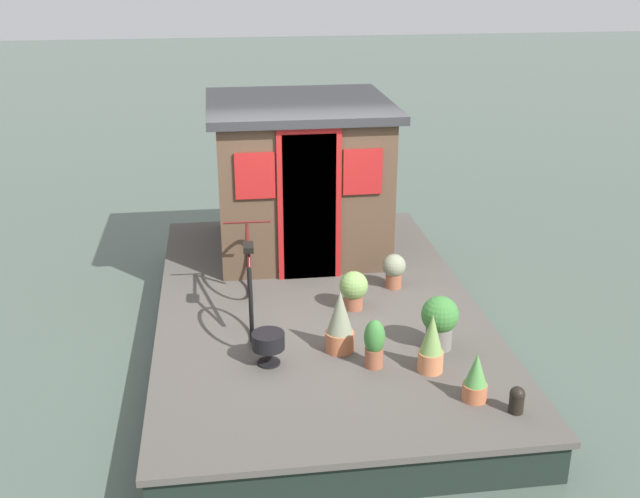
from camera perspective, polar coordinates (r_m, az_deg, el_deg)
ground_plane at (r=8.47m, az=-0.19°, el=-6.65°), size 60.00×60.00×0.00m
houseboat_deck at (r=8.37m, az=-0.19°, el=-5.34°), size 5.54×3.40×0.44m
houseboat_cabin at (r=9.47m, az=-1.54°, el=5.50°), size 2.15×2.20×1.87m
bicycle at (r=7.86m, az=-5.31°, el=-2.28°), size 1.80×0.50×0.88m
potted_plant_lavender at (r=6.95m, az=8.34°, el=-7.07°), size 0.23×0.23×0.57m
potted_plant_fern at (r=8.57m, az=5.56°, el=-1.50°), size 0.26×0.26×0.40m
potted_plant_mint at (r=6.63m, az=11.58°, el=-9.44°), size 0.21×0.21×0.44m
potted_plant_basil at (r=7.34m, az=8.95°, el=-5.27°), size 0.36×0.36×0.53m
potted_plant_geranium at (r=6.97m, az=4.09°, el=-7.04°), size 0.19×0.19×0.47m
potted_plant_sage at (r=7.20m, az=1.50°, el=-5.51°), size 0.28×0.28×0.62m
potted_plant_ivy at (r=8.04m, az=2.54°, el=-2.97°), size 0.30×0.30×0.42m
charcoal_grill at (r=7.02m, az=-3.90°, el=-6.98°), size 0.30×0.30×0.32m
mooring_bollard at (r=6.58m, az=14.52°, el=-10.81°), size 0.13×0.13×0.24m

